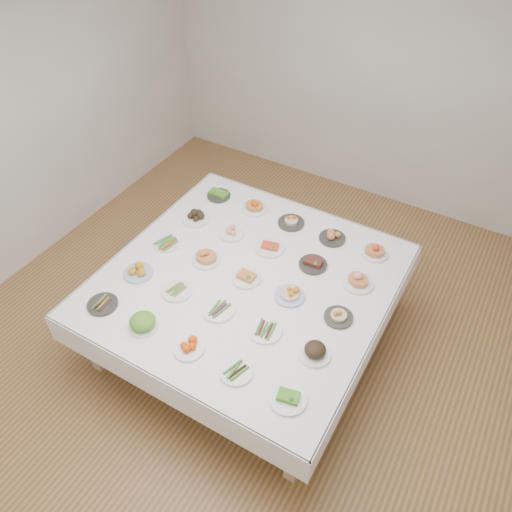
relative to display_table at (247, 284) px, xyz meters
The scene contains 27 objects.
room_envelope 1.16m from the display_table, 85.73° to the left, with size 5.02×5.02×2.81m.
display_table is the anchor object (origin of this frame).
dish_0 1.14m from the display_table, 135.07° to the right, with size 0.23×0.23×0.05m.
dish_1 0.91m from the display_table, 116.22° to the right, with size 0.21×0.21×0.13m.
dish_2 0.81m from the display_table, 89.39° to the right, with size 0.22×0.22×0.09m.
dish_3 0.90m from the display_table, 63.54° to the right, with size 0.23×0.23×0.06m.
dish_4 1.13m from the display_table, 45.09° to the right, with size 0.25×0.25×0.09m.
dish_5 0.89m from the display_table, 153.00° to the right, with size 0.23×0.23×0.10m.
dish_6 0.57m from the display_table, 134.80° to the right, with size 0.24×0.24×0.05m.
dish_7 0.41m from the display_table, 90.82° to the right, with size 0.24×0.24×0.06m.
dish_8 0.57m from the display_table, 44.89° to the right, with size 0.24×0.24×0.05m.
dish_9 0.90m from the display_table, 26.51° to the right, with size 0.23×0.23×0.12m.
dish_10 0.81m from the display_table, behind, with size 0.22×0.21×0.05m.
dish_11 0.42m from the display_table, behind, with size 0.24×0.24×0.14m.
dish_12 0.11m from the display_table, 69.43° to the right, with size 0.23×0.23×0.10m.
dish_13 0.41m from the display_table, ahead, with size 0.26×0.26×0.14m.
dish_14 0.82m from the display_table, ahead, with size 0.22×0.22×0.11m.
dish_15 0.90m from the display_table, 152.72° to the left, with size 0.25×0.25×0.12m.
dish_16 0.57m from the display_table, 134.97° to the left, with size 0.22×0.22×0.09m.
dish_17 0.42m from the display_table, 91.37° to the left, with size 0.25×0.25×0.10m.
dish_18 0.58m from the display_table, 45.63° to the left, with size 0.23×0.23×0.10m.
dish_19 0.90m from the display_table, 26.54° to the left, with size 0.25×0.25×0.15m.
dish_20 1.15m from the display_table, 134.85° to the left, with size 0.22×0.22×0.10m.
dish_21 0.91m from the display_table, 116.48° to the left, with size 0.25×0.25×0.14m.
dish_22 0.81m from the display_table, 90.64° to the left, with size 0.24×0.24×0.11m.
dish_23 0.89m from the display_table, 63.16° to the left, with size 0.23×0.23×0.10m.
dish_24 1.13m from the display_table, 44.99° to the left, with size 0.24×0.23×0.14m.
Camera 1 is at (1.47, -2.54, 3.66)m, focal length 35.00 mm.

